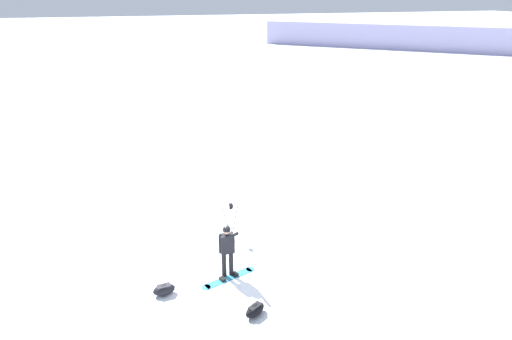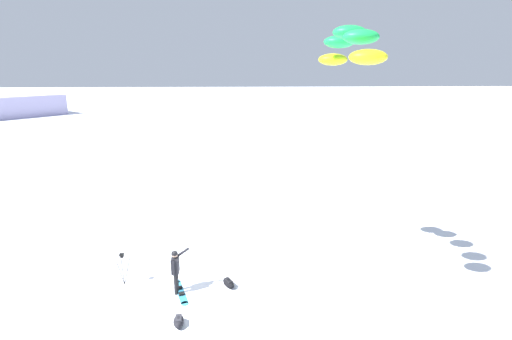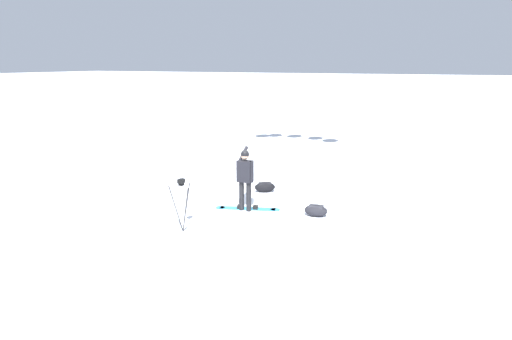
{
  "view_description": "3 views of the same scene",
  "coord_description": "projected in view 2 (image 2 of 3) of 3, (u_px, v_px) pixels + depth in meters",
  "views": [
    {
      "loc": [
        2.69,
        10.73,
        8.02
      ],
      "look_at": [
        0.19,
        2.49,
        4.54
      ],
      "focal_mm": 31.38,
      "sensor_mm": 36.0,
      "label": 1
    },
    {
      "loc": [
        13.03,
        1.96,
        8.17
      ],
      "look_at": [
        0.18,
        2.6,
        4.7
      ],
      "focal_mm": 26.98,
      "sensor_mm": 36.0,
      "label": 2
    },
    {
      "loc": [
        5.75,
        -11.34,
        4.03
      ],
      "look_at": [
        0.39,
        -0.06,
        1.11
      ],
      "focal_mm": 32.54,
      "sensor_mm": 36.0,
      "label": 3
    }
  ],
  "objects": [
    {
      "name": "snowboard",
      "position": [
        181.0,
        292.0,
        14.38
      ],
      "size": [
        1.75,
        0.76,
        0.1
      ],
      "color": "teal",
      "rests_on": "ground_plane"
    },
    {
      "name": "ground_plane",
      "position": [
        187.0,
        289.0,
        14.6
      ],
      "size": [
        300.0,
        300.0,
        0.0
      ],
      "primitive_type": "plane",
      "color": "white"
    },
    {
      "name": "traction_kite",
      "position": [
        349.0,
        46.0,
        12.64
      ],
      "size": [
        4.69,
        1.18,
        1.27
      ],
      "color": "yellow"
    },
    {
      "name": "camera_tripod",
      "position": [
        123.0,
        262.0,
        14.65
      ],
      "size": [
        0.58,
        0.47,
        1.32
      ],
      "color": "#262628",
      "rests_on": "ground_plane"
    },
    {
      "name": "gear_bag_large",
      "position": [
        229.0,
        283.0,
        14.7
      ],
      "size": [
        0.71,
        0.6,
        0.32
      ],
      "color": "black",
      "rests_on": "ground_plane"
    },
    {
      "name": "gear_bag_small",
      "position": [
        179.0,
        321.0,
        12.49
      ],
      "size": [
        0.65,
        0.4,
        0.32
      ],
      "color": "black",
      "rests_on": "ground_plane"
    },
    {
      "name": "snowboarder",
      "position": [
        176.0,
        267.0,
        14.11
      ],
      "size": [
        0.48,
        0.65,
        1.73
      ],
      "color": "black",
      "rests_on": "ground_plane"
    }
  ]
}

